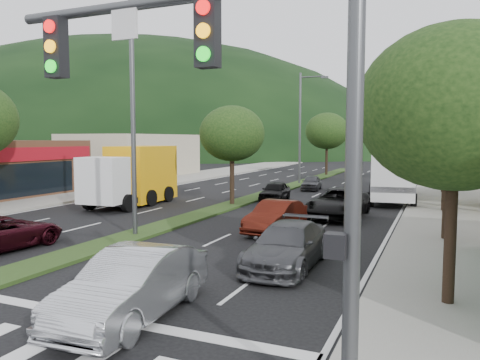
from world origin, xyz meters
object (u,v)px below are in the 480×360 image
at_px(tree_r_c, 447,127).
at_px(car_queue_e, 311,183).
at_px(streetlight_mid, 302,123).
at_px(box_truck, 135,177).
at_px(car_queue_d, 339,203).
at_px(tree_r_d, 445,124).
at_px(car_queue_c, 276,217).
at_px(motorhome, 391,174).
at_px(tree_r_a, 455,108).
at_px(streetlight_near, 137,103).
at_px(tree_med_far, 327,131).
at_px(suv_maroon, 1,233).
at_px(traffic_signal, 249,102).
at_px(tree_r_b, 450,115).
at_px(sedan_silver, 133,285).
at_px(car_queue_b, 287,245).
at_px(tree_r_e, 444,131).
at_px(tree_med_near, 232,134).
at_px(car_queue_a, 275,191).

xyz_separation_m(tree_r_c, car_queue_e, (-9.77, 8.75, -4.16)).
distance_m(streetlight_mid, box_truck, 18.41).
bearing_deg(car_queue_d, tree_r_d, 71.53).
xyz_separation_m(car_queue_c, motorhome, (3.65, 12.98, 1.12)).
xyz_separation_m(tree_r_a, streetlight_near, (-11.79, 4.00, 0.76)).
bearing_deg(tree_r_c, tree_r_d, 90.00).
relative_size(tree_med_far, suv_maroon, 1.50).
xyz_separation_m(traffic_signal, tree_r_b, (2.97, 13.54, 0.39)).
xyz_separation_m(tree_r_c, sedan_silver, (-6.63, -19.50, -3.96)).
height_order(car_queue_b, car_queue_c, car_queue_b).
distance_m(car_queue_b, motorhome, 18.30).
bearing_deg(tree_r_e, tree_r_b, -90.00).
xyz_separation_m(tree_r_d, streetlight_mid, (-11.79, 3.00, 0.40)).
relative_size(tree_r_a, tree_med_far, 0.96).
xyz_separation_m(tree_r_b, tree_r_c, (0.00, 8.00, -0.29)).
xyz_separation_m(traffic_signal, sedan_silver, (-3.66, 2.04, -3.86)).
relative_size(streetlight_mid, motorhome, 1.10).
bearing_deg(traffic_signal, tree_med_near, 114.80).
distance_m(traffic_signal, tree_med_near, 21.53).
xyz_separation_m(tree_r_a, car_queue_e, (-9.77, 24.75, -4.23)).
distance_m(tree_r_a, tree_r_b, 8.00).
relative_size(tree_med_near, streetlight_mid, 0.60).
height_order(traffic_signal, car_queue_b, traffic_signal).
distance_m(tree_r_c, tree_med_far, 26.83).
xyz_separation_m(car_queue_a, car_queue_d, (5.23, -5.00, 0.12)).
xyz_separation_m(traffic_signal, streetlight_mid, (-8.82, 34.54, 0.94)).
height_order(traffic_signal, car_queue_e, traffic_signal).
relative_size(traffic_signal, tree_r_c, 1.08).
distance_m(tree_r_a, car_queue_d, 13.86).
height_order(tree_med_near, sedan_silver, tree_med_near).
bearing_deg(car_queue_d, tree_med_far, 105.79).
bearing_deg(tree_r_b, tree_med_near, 153.43).
relative_size(car_queue_a, car_queue_c, 0.89).
distance_m(tree_r_c, streetlight_mid, 17.57).
xyz_separation_m(streetlight_near, box_truck, (-5.99, 8.02, -3.85)).
bearing_deg(streetlight_near, traffic_signal, -47.23).
bearing_deg(tree_r_d, streetlight_near, -118.20).
relative_size(traffic_signal, tree_med_far, 1.01).
distance_m(streetlight_mid, suv_maroon, 29.54).
bearing_deg(tree_med_far, sedan_silver, -82.96).
bearing_deg(streetlight_near, car_queue_e, 84.44).
distance_m(tree_r_e, car_queue_a, 21.84).
distance_m(tree_r_d, tree_med_near, 16.99).
xyz_separation_m(car_queue_e, box_truck, (-8.01, -12.73, 1.14)).
distance_m(traffic_signal, car_queue_d, 18.31).
distance_m(car_queue_b, box_truck, 16.51).
distance_m(traffic_signal, suv_maroon, 13.96).
bearing_deg(car_queue_b, tree_r_d, 78.49).
relative_size(sedan_silver, car_queue_e, 1.37).
height_order(streetlight_near, car_queue_d, streetlight_near).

